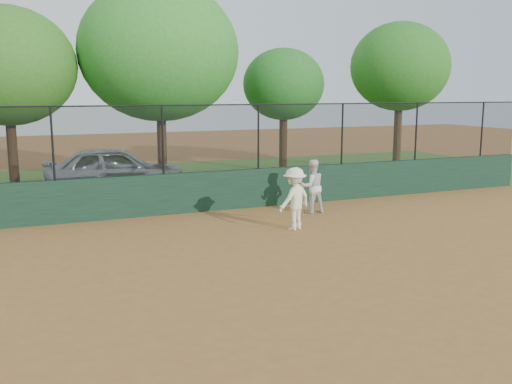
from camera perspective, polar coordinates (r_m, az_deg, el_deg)
name	(u,v)px	position (r m, az deg, el deg)	size (l,w,h in m)	color
ground	(262,270)	(11.63, 0.63, -7.85)	(80.00, 80.00, 0.00)	#9A6531
back_wall	(181,193)	(17.00, -7.53, -0.12)	(26.00, 0.20, 1.20)	#1A3B27
grass_strip	(140,183)	(22.86, -11.56, 0.84)	(36.00, 12.00, 0.01)	#30581B
parked_car	(115,170)	(20.77, -13.91, 2.15)	(1.97, 4.88, 1.66)	#A0A5A9
player_second	(312,186)	(16.97, 5.61, 0.57)	(0.77, 0.60, 1.59)	white
player_main	(295,199)	(14.88, 3.87, -0.66)	(1.21, 0.97, 1.81)	white
fence_assembly	(179,138)	(16.78, -7.75, 5.37)	(26.00, 0.06, 2.00)	black
tree_1	(6,66)	(21.93, -23.70, 11.44)	(4.78, 4.34, 6.50)	#3F2816
tree_2	(159,52)	(22.39, -9.64, 13.67)	(6.07, 5.52, 7.68)	#49301A
tree_3	(284,85)	(25.54, 2.79, 10.67)	(3.64, 3.31, 5.46)	#432B16
tree_4	(400,67)	(26.47, 14.23, 12.02)	(4.49, 4.08, 6.59)	#4C321B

